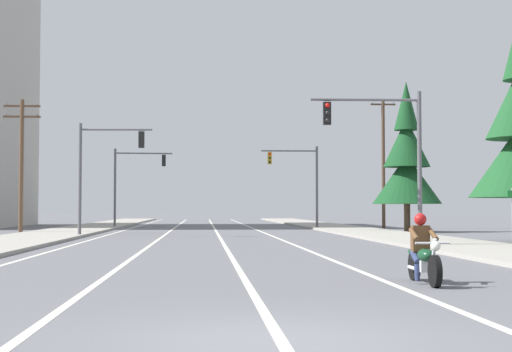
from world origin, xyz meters
The scene contains 16 objects.
ground_plane centered at (0.00, 0.00, 0.00)m, with size 400.00×400.00×0.00m, color #5B5B60.
lane_stripe_center centered at (0.09, 45.00, 0.00)m, with size 0.16×100.00×0.01m, color beige.
lane_stripe_left centered at (-3.02, 45.00, 0.00)m, with size 0.16×100.00×0.01m, color beige.
lane_stripe_right centered at (3.06, 45.00, 0.00)m, with size 0.16×100.00×0.01m, color beige.
lane_stripe_far_left centered at (-6.30, 45.00, 0.00)m, with size 0.16×100.00×0.01m, color beige.
sidewalk_kerb_right centered at (9.39, 40.00, 0.07)m, with size 4.40×110.00×0.14m, color #9E998E.
sidewalk_kerb_left centered at (-9.39, 40.00, 0.07)m, with size 4.40×110.00×0.14m, color #9E998E.
motorcycle_with_rider centered at (3.74, 6.46, 0.59)m, with size 0.70×2.19×1.46m.
traffic_signal_near_right centered at (6.49, 20.41, 4.07)m, with size 4.42×0.37×6.20m.
traffic_signal_near_left centered at (-6.39, 32.76, 4.04)m, with size 4.01×0.43×6.20m.
traffic_signal_mid_right centered at (6.54, 47.43, 4.06)m, with size 4.28×0.37×6.20m.
traffic_signal_mid_left centered at (-6.37, 50.71, 4.08)m, with size 4.51×0.58×6.20m.
utility_pole_left_near centered at (-11.85, 37.93, 4.46)m, with size 2.24×0.26×8.19m.
utility_pole_right_far centered at (13.05, 48.41, 5.17)m, with size 1.94×0.26×9.96m.
conifer_tree_right_verge_far centered at (12.53, 39.85, 4.54)m, with size 4.50×4.50×9.91m.
street_sign centered at (12.06, 21.77, 1.50)m, with size 0.44×0.07×2.40m.
Camera 1 is at (-0.84, -9.09, 1.57)m, focal length 53.37 mm.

